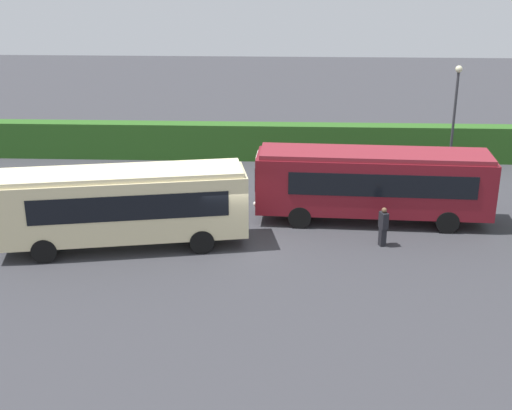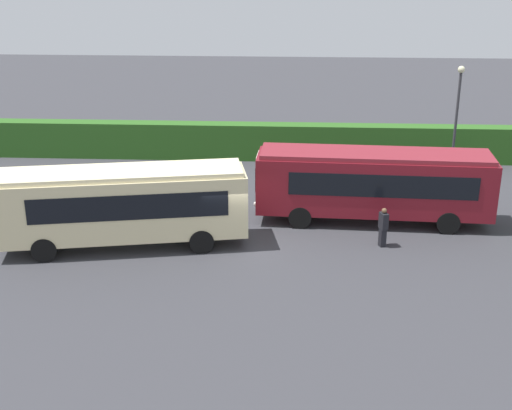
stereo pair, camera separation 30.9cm
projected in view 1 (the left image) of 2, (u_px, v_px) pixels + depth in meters
name	position (u px, v px, depth m)	size (l,w,h in m)	color
ground_plane	(237.00, 245.00, 29.25)	(99.23, 99.23, 0.00)	#38383D
bus_cream	(122.00, 204.00, 28.36)	(10.30, 4.12, 3.32)	beige
bus_maroon	(373.00, 182.00, 31.01)	(10.51, 2.82, 3.26)	maroon
person_left	(383.00, 226.00, 28.84)	(0.39, 0.49, 1.69)	black
hedge_row	(251.00, 141.00, 40.23)	(61.62, 1.07, 2.08)	#2D6020
lamppost	(455.00, 110.00, 36.18)	(0.36, 0.36, 5.95)	#38383D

